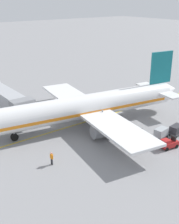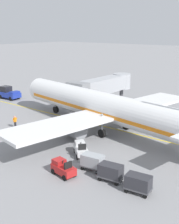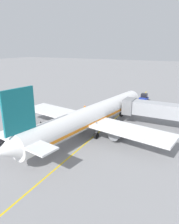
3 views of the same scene
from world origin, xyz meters
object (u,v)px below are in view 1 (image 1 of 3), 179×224
at_px(jet_bridge, 5,98).
at_px(baggage_cart_second_in_train, 176,129).
at_px(baggage_cart_front, 161,132).
at_px(baggage_tug_trailing, 136,135).
at_px(parked_airliner, 86,107).
at_px(ground_crew_wing_walker, 52,158).
at_px(baggage_tug_lead, 169,143).

bearing_deg(jet_bridge, baggage_cart_second_in_train, -142.37).
bearing_deg(baggage_cart_front, baggage_tug_trailing, 58.02).
distance_m(parked_airliner, baggage_tug_trailing, 9.24).
xyz_separation_m(parked_airliner, ground_crew_wing_walker, (-6.94, 10.40, -2.23)).
height_order(baggage_tug_lead, baggage_tug_trailing, same).
height_order(baggage_cart_front, baggage_cart_second_in_train, same).
bearing_deg(baggage_tug_lead, jet_bridge, 28.37).
xyz_separation_m(parked_airliner, jet_bridge, (11.14, 8.60, 0.27)).
xyz_separation_m(jet_bridge, baggage_tug_trailing, (-19.59, -11.40, -2.74)).
bearing_deg(baggage_cart_second_in_train, ground_crew_wing_walker, 77.69).
distance_m(parked_airliner, baggage_cart_front, 12.16).
bearing_deg(parked_airliner, baggage_tug_trailing, -161.61).
bearing_deg(baggage_tug_lead, parked_airliner, 18.84).
height_order(baggage_tug_lead, baggage_cart_second_in_train, baggage_tug_lead).
distance_m(baggage_tug_lead, baggage_cart_front, 2.99).
height_order(parked_airliner, baggage_tug_lead, parked_airliner).
bearing_deg(baggage_cart_second_in_train, parked_airliner, 37.60).
relative_size(parked_airliner, ground_crew_wing_walker, 22.03).
bearing_deg(parked_airliner, ground_crew_wing_walker, 123.71).
xyz_separation_m(jet_bridge, baggage_tug_lead, (-24.11, -13.02, -2.74)).
xyz_separation_m(jet_bridge, ground_crew_wing_walker, (-18.08, 1.80, -2.50)).
height_order(parked_airliner, baggage_cart_second_in_train, parked_airliner).
relative_size(baggage_tug_lead, baggage_cart_front, 0.90).
xyz_separation_m(baggage_cart_second_in_train, ground_crew_wing_walker, (4.13, 18.92, 0.00)).
height_order(parked_airliner, baggage_cart_front, parked_airliner).
height_order(jet_bridge, baggage_tug_lead, jet_bridge).
distance_m(parked_airliner, baggage_cart_second_in_train, 14.14).
relative_size(parked_airliner, baggage_cart_second_in_train, 12.56).
xyz_separation_m(parked_airliner, baggage_tug_trailing, (-8.45, -2.81, -2.47)).
distance_m(baggage_tug_lead, ground_crew_wing_walker, 16.00).
bearing_deg(baggage_tug_trailing, jet_bridge, 30.21).
height_order(jet_bridge, baggage_tug_trailing, jet_bridge).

